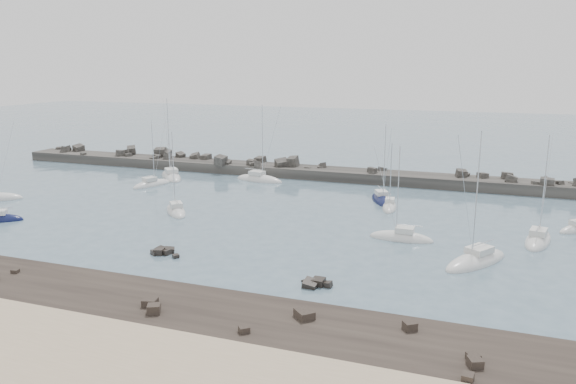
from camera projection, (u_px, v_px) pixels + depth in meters
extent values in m
plane|color=slate|center=(233.00, 236.00, 68.60)|extent=(400.00, 400.00, 0.00)
cube|color=tan|center=(36.00, 364.00, 39.29)|extent=(140.00, 14.00, 1.00)
cube|color=black|center=(123.00, 307.00, 48.45)|extent=(140.00, 12.00, 0.70)
cube|color=black|center=(475.00, 362.00, 38.29)|extent=(1.24, 1.32, 0.60)
cube|color=black|center=(150.00, 302.00, 47.89)|extent=(1.40, 1.32, 0.62)
cube|color=black|center=(244.00, 329.00, 43.15)|extent=(1.06, 1.06, 0.48)
cube|color=black|center=(473.00, 356.00, 39.20)|extent=(1.13, 1.12, 0.45)
cube|color=black|center=(154.00, 309.00, 46.45)|extent=(1.39, 1.38, 0.76)
cube|color=black|center=(304.00, 314.00, 45.59)|extent=(2.00, 1.99, 0.67)
cube|color=black|center=(410.00, 326.00, 43.56)|extent=(1.29, 1.28, 0.65)
cube|color=black|center=(15.00, 271.00, 55.45)|extent=(0.79, 0.67, 0.35)
cube|color=black|center=(468.00, 377.00, 36.54)|extent=(0.83, 0.93, 0.50)
cube|color=black|center=(159.00, 252.00, 61.85)|extent=(1.20, 1.24, 0.80)
cube|color=black|center=(166.00, 253.00, 61.82)|extent=(1.07, 1.03, 0.83)
cube|color=black|center=(158.00, 254.00, 62.08)|extent=(1.75, 1.79, 0.92)
cube|color=black|center=(162.00, 251.00, 63.12)|extent=(1.47, 1.34, 0.98)
cube|color=black|center=(176.00, 256.00, 60.77)|extent=(0.90, 0.91, 0.39)
cube|color=black|center=(170.00, 251.00, 62.45)|extent=(1.46, 1.29, 1.04)
cube|color=black|center=(315.00, 283.00, 53.29)|extent=(1.60, 1.60, 0.72)
cube|color=black|center=(310.00, 287.00, 52.99)|extent=(1.58, 1.66, 1.80)
cube|color=black|center=(306.00, 283.00, 54.13)|extent=(0.93, 0.94, 0.70)
cube|color=black|center=(328.00, 284.00, 52.75)|extent=(0.85, 0.81, 0.69)
cube|color=black|center=(318.00, 284.00, 53.22)|extent=(1.26, 1.30, 1.14)
cube|color=#2E2C29|center=(284.00, 174.00, 105.86)|extent=(115.00, 6.00, 3.20)
cube|color=#2E2C29|center=(320.00, 168.00, 103.86)|extent=(1.32, 1.59, 1.39)
cube|color=#2E2C29|center=(251.00, 163.00, 106.40)|extent=(1.39, 1.33, 1.32)
cube|color=#2E2C29|center=(181.00, 156.00, 115.34)|extent=(2.33, 2.26, 1.74)
cube|color=#2E2C29|center=(535.00, 185.00, 89.66)|extent=(1.54, 1.48, 1.42)
cube|color=#2E2C29|center=(59.00, 150.00, 126.21)|extent=(1.88, 1.97, 1.34)
cube|color=#2E2C29|center=(120.00, 154.00, 117.00)|extent=(2.59, 2.73, 1.83)
cube|color=#2E2C29|center=(128.00, 156.00, 116.44)|extent=(1.87, 1.82, 1.21)
cube|color=#2E2C29|center=(507.00, 177.00, 93.81)|extent=(1.96, 1.63, 1.75)
cube|color=#2E2C29|center=(545.00, 179.00, 92.60)|extent=(1.47, 1.53, 1.05)
cube|color=#2E2C29|center=(83.00, 155.00, 118.35)|extent=(1.27, 1.26, 1.15)
cube|color=#2E2C29|center=(220.00, 162.00, 109.18)|extent=(1.67, 1.69, 1.43)
cube|color=#2E2C29|center=(293.00, 162.00, 104.82)|extent=(1.97, 2.36, 2.45)
cube|color=#2E2C29|center=(221.00, 161.00, 106.94)|extent=(2.36, 2.36, 2.25)
cube|color=#2E2C29|center=(547.00, 182.00, 89.21)|extent=(2.30, 2.14, 1.49)
cube|color=#2E2C29|center=(166.00, 154.00, 116.34)|extent=(2.21, 2.13, 2.41)
cube|color=#2E2C29|center=(254.00, 164.00, 106.39)|extent=(1.70, 1.82, 1.41)
cube|color=#2E2C29|center=(63.00, 153.00, 121.28)|extent=(1.45, 1.54, 1.38)
cube|color=#2E2C29|center=(282.00, 164.00, 104.86)|extent=(3.10, 3.31, 2.57)
cube|color=#2E2C29|center=(168.00, 157.00, 112.93)|extent=(2.29, 2.22, 1.67)
cube|color=#2E2C29|center=(461.00, 174.00, 95.06)|extent=(2.21, 2.03, 1.79)
cube|color=#2E2C29|center=(161.00, 153.00, 115.80)|extent=(2.56, 2.57, 2.28)
cube|color=#2E2C29|center=(253.00, 165.00, 105.90)|extent=(2.21, 2.36, 1.86)
cube|color=#2E2C29|center=(132.00, 151.00, 118.75)|extent=(2.52, 2.93, 2.37)
cube|color=#2E2C29|center=(226.00, 163.00, 107.67)|extent=(1.85, 1.88, 1.95)
cube|color=#2E2C29|center=(485.00, 178.00, 94.79)|extent=(1.45, 1.43, 0.75)
cube|color=#2E2C29|center=(67.00, 149.00, 124.61)|extent=(2.10, 1.98, 1.68)
cube|color=#2E2C29|center=(323.00, 166.00, 103.91)|extent=(1.63, 1.59, 1.45)
cube|color=#2E2C29|center=(307.00, 169.00, 103.54)|extent=(1.10, 1.12, 0.88)
cube|color=#2E2C29|center=(195.00, 157.00, 113.64)|extent=(2.18, 2.22, 2.05)
cube|color=#2E2C29|center=(482.00, 176.00, 94.50)|extent=(2.08, 2.15, 1.32)
cube|color=#2E2C29|center=(126.00, 153.00, 118.06)|extent=(2.55, 2.61, 2.05)
cube|color=#2E2C29|center=(66.00, 149.00, 122.92)|extent=(2.47, 2.48, 1.80)
cube|color=#2E2C29|center=(511.00, 179.00, 94.10)|extent=(1.28, 1.48, 1.31)
cube|color=#2E2C29|center=(257.00, 164.00, 104.52)|extent=(1.70, 1.92, 1.69)
cube|color=#2E2C29|center=(206.00, 157.00, 112.78)|extent=(1.91, 2.17, 1.39)
cube|color=#2E2C29|center=(382.00, 171.00, 101.48)|extent=(2.13, 2.29, 1.85)
cube|color=#2E2C29|center=(465.00, 176.00, 96.08)|extent=(1.80, 1.68, 1.50)
cube|color=#2E2C29|center=(79.00, 148.00, 123.37)|extent=(2.60, 2.72, 2.12)
cube|color=#2E2C29|center=(560.00, 183.00, 89.40)|extent=(1.41, 1.44, 0.99)
cube|color=#2E2C29|center=(372.00, 170.00, 99.59)|extent=(1.68, 1.72, 1.27)
cube|color=#2E2C29|center=(511.00, 179.00, 91.35)|extent=(2.11, 1.63, 1.72)
cube|color=#2E2C29|center=(373.00, 174.00, 98.13)|extent=(1.63, 1.81, 1.33)
cube|color=#2E2C29|center=(154.00, 160.00, 113.42)|extent=(2.08, 1.96, 1.64)
cube|color=#2E2C29|center=(157.00, 157.00, 114.18)|extent=(1.69, 1.37, 1.34)
cube|color=#2E2C29|center=(572.00, 184.00, 90.37)|extent=(1.26, 1.27, 0.85)
cube|color=#2E2C29|center=(260.00, 160.00, 109.61)|extent=(2.51, 2.27, 1.86)
ellipsoid|color=silver|center=(171.00, 178.00, 103.41)|extent=(8.94, 9.41, 2.44)
cube|color=silver|center=(171.00, 171.00, 102.64)|extent=(3.35, 3.40, 0.75)
cylinder|color=silver|center=(168.00, 135.00, 102.40)|extent=(0.13, 0.13, 13.39)
cylinder|color=silver|center=(172.00, 167.00, 101.86)|extent=(2.75, 3.01, 0.11)
cylinder|color=silver|center=(2.00, 208.00, 74.83)|extent=(2.48, 1.34, 0.09)
ellipsoid|color=silver|center=(152.00, 185.00, 96.85)|extent=(4.71, 8.01, 1.96)
cube|color=silver|center=(150.00, 179.00, 96.30)|extent=(2.15, 2.53, 0.63)
cylinder|color=silver|center=(153.00, 150.00, 95.98)|extent=(0.11, 0.11, 10.34)
cylinder|color=silver|center=(147.00, 176.00, 95.77)|extent=(1.07, 2.93, 0.09)
ellipsoid|color=silver|center=(259.00, 181.00, 100.78)|extent=(9.64, 4.27, 2.29)
cube|color=silver|center=(257.00, 173.00, 100.71)|extent=(2.86, 2.25, 0.71)
cylinder|color=silver|center=(262.00, 141.00, 98.81)|extent=(0.12, 0.12, 12.56)
cylinder|color=silver|center=(254.00, 169.00, 100.86)|extent=(3.69, 0.67, 0.10)
ellipsoid|color=silver|center=(176.00, 212.00, 79.39)|extent=(6.81, 7.44, 2.01)
cube|color=silver|center=(176.00, 205.00, 78.77)|extent=(2.58, 2.65, 0.66)
cylinder|color=silver|center=(173.00, 169.00, 78.60)|extent=(0.11, 0.11, 10.42)
cylinder|color=silver|center=(177.00, 201.00, 78.14)|extent=(2.06, 2.42, 0.09)
ellipsoid|color=silver|center=(390.00, 208.00, 81.59)|extent=(2.84, 6.72, 1.83)
cube|color=silver|center=(390.00, 200.00, 81.66)|extent=(1.54, 1.98, 0.63)
cylinder|color=silver|center=(391.00, 174.00, 79.94)|extent=(0.11, 0.11, 8.80)
cylinder|color=silver|center=(390.00, 196.00, 81.96)|extent=(0.42, 2.60, 0.09)
ellipsoid|color=#0E143D|center=(382.00, 201.00, 85.64)|extent=(5.71, 8.37, 2.10)
cube|color=silver|center=(381.00, 193.00, 85.75)|extent=(2.44, 2.74, 0.68)
cylinder|color=silver|center=(385.00, 161.00, 83.59)|extent=(0.12, 0.12, 10.90)
cylinder|color=silver|center=(381.00, 188.00, 86.16)|extent=(1.47, 2.96, 0.10)
ellipsoid|color=silver|center=(401.00, 239.00, 67.15)|extent=(7.69, 2.47, 2.02)
cube|color=silver|center=(405.00, 230.00, 66.76)|extent=(2.17, 1.57, 0.66)
cylinder|color=silver|center=(398.00, 190.00, 66.02)|extent=(0.11, 0.11, 10.35)
cylinder|color=silver|center=(410.00, 225.00, 66.43)|extent=(3.07, 0.13, 0.09)
ellipsoid|color=silver|center=(538.00, 242.00, 66.21)|extent=(4.30, 8.98, 2.23)
cube|color=silver|center=(538.00, 232.00, 65.56)|extent=(2.17, 2.71, 0.72)
cylinder|color=silver|center=(545.00, 185.00, 65.27)|extent=(0.12, 0.12, 11.64)
cylinder|color=silver|center=(538.00, 228.00, 64.90)|extent=(0.77, 3.40, 0.10)
ellipsoid|color=silver|center=(476.00, 263.00, 59.23)|extent=(7.66, 9.77, 2.29)
cube|color=silver|center=(479.00, 250.00, 59.22)|extent=(3.08, 3.32, 0.68)
cylinder|color=silver|center=(477.00, 195.00, 57.09)|extent=(0.12, 0.12, 13.03)
cylinder|color=silver|center=(484.00, 243.00, 59.49)|extent=(2.13, 3.33, 0.10)
cylinder|color=silver|center=(576.00, 219.00, 69.94)|extent=(1.86, 1.79, 0.09)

